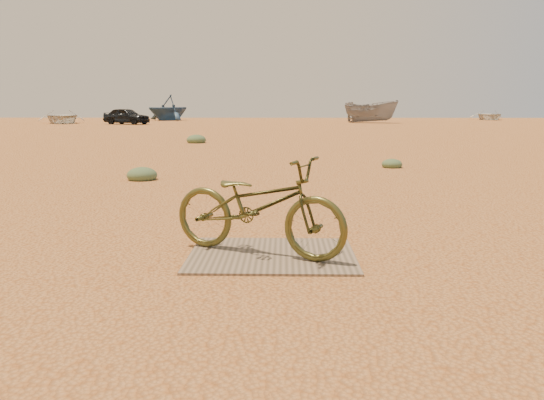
{
  "coord_description": "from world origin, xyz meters",
  "views": [
    {
      "loc": [
        0.62,
        -4.56,
        1.38
      ],
      "look_at": [
        0.51,
        0.23,
        0.53
      ],
      "focal_mm": 35.0,
      "sensor_mm": 36.0,
      "label": 1
    }
  ],
  "objects_px": {
    "boat_far_right": "(489,115)",
    "plywood_board": "(272,255)",
    "car": "(126,116)",
    "boat_near_left": "(62,117)",
    "boat_far_left": "(168,108)",
    "boat_mid_right": "(371,112)",
    "bicycle": "(258,205)"
  },
  "relations": [
    {
      "from": "boat_near_left",
      "to": "boat_far_left",
      "type": "distance_m",
      "value": 11.3
    },
    {
      "from": "boat_mid_right",
      "to": "plywood_board",
      "type": "bearing_deg",
      "value": -157.55
    },
    {
      "from": "car",
      "to": "boat_far_right",
      "type": "height_order",
      "value": "car"
    },
    {
      "from": "boat_far_right",
      "to": "plywood_board",
      "type": "bearing_deg",
      "value": -104.27
    },
    {
      "from": "plywood_board",
      "to": "boat_near_left",
      "type": "height_order",
      "value": "boat_near_left"
    },
    {
      "from": "boat_near_left",
      "to": "car",
      "type": "bearing_deg",
      "value": -43.14
    },
    {
      "from": "car",
      "to": "boat_mid_right",
      "type": "xyz_separation_m",
      "value": [
        19.34,
        4.11,
        0.3
      ]
    },
    {
      "from": "plywood_board",
      "to": "car",
      "type": "relative_size",
      "value": 0.42
    },
    {
      "from": "boat_far_left",
      "to": "boat_mid_right",
      "type": "distance_m",
      "value": 19.81
    },
    {
      "from": "car",
      "to": "boat_near_left",
      "type": "relative_size",
      "value": 0.72
    },
    {
      "from": "boat_far_left",
      "to": "car",
      "type": "bearing_deg",
      "value": -57.32
    },
    {
      "from": "car",
      "to": "boat_far_left",
      "type": "distance_m",
      "value": 11.2
    },
    {
      "from": "boat_mid_right",
      "to": "boat_far_right",
      "type": "relative_size",
      "value": 1.04
    },
    {
      "from": "bicycle",
      "to": "boat_far_right",
      "type": "relative_size",
      "value": 0.38
    },
    {
      "from": "car",
      "to": "boat_far_right",
      "type": "bearing_deg",
      "value": -44.42
    },
    {
      "from": "boat_mid_right",
      "to": "car",
      "type": "bearing_deg",
      "value": 134.79
    },
    {
      "from": "bicycle",
      "to": "boat_mid_right",
      "type": "height_order",
      "value": "boat_mid_right"
    },
    {
      "from": "car",
      "to": "boat_near_left",
      "type": "bearing_deg",
      "value": 92.98
    },
    {
      "from": "boat_near_left",
      "to": "boat_far_left",
      "type": "height_order",
      "value": "boat_far_left"
    },
    {
      "from": "boat_far_left",
      "to": "boat_far_right",
      "type": "distance_m",
      "value": 32.25
    },
    {
      "from": "car",
      "to": "boat_near_left",
      "type": "height_order",
      "value": "car"
    },
    {
      "from": "boat_far_left",
      "to": "boat_far_right",
      "type": "xyz_separation_m",
      "value": [
        32.11,
        2.87,
        -0.77
      ]
    },
    {
      "from": "plywood_board",
      "to": "boat_far_left",
      "type": "height_order",
      "value": "boat_far_left"
    },
    {
      "from": "boat_near_left",
      "to": "boat_far_left",
      "type": "bearing_deg",
      "value": 29.77
    },
    {
      "from": "plywood_board",
      "to": "car",
      "type": "distance_m",
      "value": 38.05
    },
    {
      "from": "plywood_board",
      "to": "bicycle",
      "type": "bearing_deg",
      "value": 176.16
    },
    {
      "from": "boat_near_left",
      "to": "boat_far_right",
      "type": "height_order",
      "value": "boat_near_left"
    },
    {
      "from": "car",
      "to": "boat_mid_right",
      "type": "relative_size",
      "value": 0.76
    },
    {
      "from": "plywood_board",
      "to": "boat_near_left",
      "type": "xyz_separation_m",
      "value": [
        -17.9,
        38.2,
        0.52
      ]
    },
    {
      "from": "boat_mid_right",
      "to": "boat_near_left",
      "type": "bearing_deg",
      "value": 127.36
    },
    {
      "from": "bicycle",
      "to": "boat_mid_right",
      "type": "xyz_separation_m",
      "value": [
        7.47,
        40.21,
        0.45
      ]
    },
    {
      "from": "boat_near_left",
      "to": "boat_far_left",
      "type": "relative_size",
      "value": 1.08
    }
  ]
}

